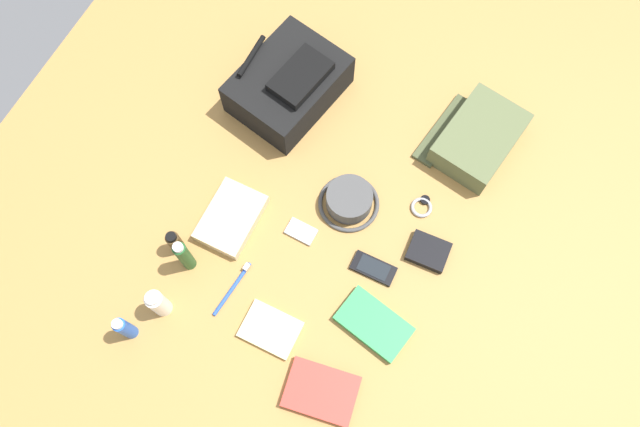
# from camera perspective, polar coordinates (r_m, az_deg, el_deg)

# --- Properties ---
(ground_plane) EXTENTS (2.64, 2.02, 0.02)m
(ground_plane) POSITION_cam_1_polar(r_m,az_deg,el_deg) (1.77, 0.00, -0.57)
(ground_plane) COLOR #A0763C
(ground_plane) RESTS_ON ground
(backpack) EXTENTS (0.37, 0.31, 0.15)m
(backpack) POSITION_cam_1_polar(r_m,az_deg,el_deg) (1.87, -2.91, 11.93)
(backpack) COLOR black
(backpack) RESTS_ON ground_plane
(toiletry_pouch) EXTENTS (0.30, 0.27, 0.08)m
(toiletry_pouch) POSITION_cam_1_polar(r_m,az_deg,el_deg) (1.87, 14.47, 6.81)
(toiletry_pouch) COLOR #56603D
(toiletry_pouch) RESTS_ON ground_plane
(bucket_hat) EXTENTS (0.18, 0.18, 0.07)m
(bucket_hat) POSITION_cam_1_polar(r_m,az_deg,el_deg) (1.75, 2.73, 1.23)
(bucket_hat) COLOR #464646
(bucket_hat) RESTS_ON ground_plane
(deodorant_spray) EXTENTS (0.04, 0.04, 0.14)m
(deodorant_spray) POSITION_cam_1_polar(r_m,az_deg,el_deg) (1.69, -17.71, -10.15)
(deodorant_spray) COLOR blue
(deodorant_spray) RESTS_ON ground_plane
(toothpaste_tube) EXTENTS (0.05, 0.05, 0.13)m
(toothpaste_tube) POSITION_cam_1_polar(r_m,az_deg,el_deg) (1.68, -14.84, -8.08)
(toothpaste_tube) COLOR white
(toothpaste_tube) RESTS_ON ground_plane
(shampoo_bottle) EXTENTS (0.04, 0.04, 0.16)m
(shampoo_bottle) POSITION_cam_1_polar(r_m,az_deg,el_deg) (1.68, -12.52, -3.87)
(shampoo_bottle) COLOR #19471E
(shampoo_bottle) RESTS_ON ground_plane
(cologne_bottle) EXTENTS (0.04, 0.04, 0.11)m
(cologne_bottle) POSITION_cam_1_polar(r_m,az_deg,el_deg) (1.73, -13.34, -2.63)
(cologne_bottle) COLOR #473319
(cologne_bottle) RESTS_ON ground_plane
(paperback_novel) EXTENTS (0.16, 0.20, 0.02)m
(paperback_novel) POSITION_cam_1_polar(r_m,az_deg,el_deg) (1.65, 0.11, -16.26)
(paperback_novel) COLOR red
(paperback_novel) RESTS_ON ground_plane
(travel_guidebook) EXTENTS (0.15, 0.21, 0.02)m
(travel_guidebook) POSITION_cam_1_polar(r_m,az_deg,el_deg) (1.67, 5.04, -10.21)
(travel_guidebook) COLOR #2D934C
(travel_guidebook) RESTS_ON ground_plane
(cell_phone) EXTENTS (0.06, 0.12, 0.01)m
(cell_phone) POSITION_cam_1_polar(r_m,az_deg,el_deg) (1.71, 5.00, -5.10)
(cell_phone) COLOR black
(cell_phone) RESTS_ON ground_plane
(media_player) EXTENTS (0.05, 0.09, 0.01)m
(media_player) POSITION_cam_1_polar(r_m,az_deg,el_deg) (1.74, -1.76, -1.69)
(media_player) COLOR #B7B7BC
(media_player) RESTS_ON ground_plane
(wristwatch) EXTENTS (0.07, 0.06, 0.01)m
(wristwatch) POSITION_cam_1_polar(r_m,az_deg,el_deg) (1.79, 9.48, 0.66)
(wristwatch) COLOR #99999E
(wristwatch) RESTS_ON ground_plane
(toothbrush) EXTENTS (0.17, 0.03, 0.02)m
(toothbrush) POSITION_cam_1_polar(r_m,az_deg,el_deg) (1.71, -7.99, -6.67)
(toothbrush) COLOR blue
(toothbrush) RESTS_ON ground_plane
(wallet) EXTENTS (0.10, 0.11, 0.02)m
(wallet) POSITION_cam_1_polar(r_m,az_deg,el_deg) (1.74, 10.06, -3.50)
(wallet) COLOR black
(wallet) RESTS_ON ground_plane
(notepad) EXTENTS (0.11, 0.15, 0.02)m
(notepad) POSITION_cam_1_polar(r_m,az_deg,el_deg) (1.67, -4.62, -10.71)
(notepad) COLOR beige
(notepad) RESTS_ON ground_plane
(folded_towel) EXTENTS (0.20, 0.14, 0.04)m
(folded_towel) POSITION_cam_1_polar(r_m,az_deg,el_deg) (1.76, -8.29, -0.41)
(folded_towel) COLOR beige
(folded_towel) RESTS_ON ground_plane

